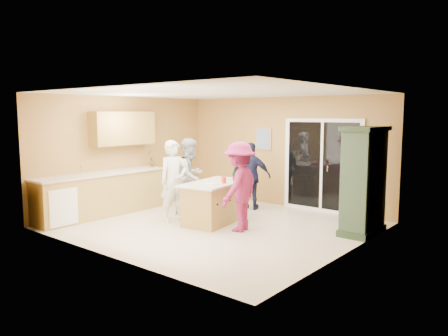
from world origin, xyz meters
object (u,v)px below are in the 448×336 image
Objects in this scene: woman_white at (174,181)px; woman_grey at (191,176)px; woman_navy at (251,176)px; green_hutch at (364,182)px; woman_magenta at (239,187)px; kitchen_island at (215,204)px.

woman_white reaches higher than woman_grey.
woman_navy is (0.55, 1.93, -0.06)m from woman_white.
woman_grey is 1.42m from woman_navy.
woman_magenta is at bearing -145.99° from green_hutch.
woman_navy is (-2.81, 0.39, -0.19)m from green_hutch.
kitchen_island is 0.91m from woman_magenta.
woman_white is 1.51m from woman_magenta.
kitchen_island is at bearing -113.48° from woman_magenta.
green_hutch reaches higher than woman_grey.
woman_magenta is (1.75, -0.50, 0.01)m from woman_grey.
green_hutch reaches higher than woman_white.
woman_magenta is at bearing 95.69° from woman_navy.
kitchen_island is 0.86× the size of green_hutch.
green_hutch is 1.18× the size of woman_white.
woman_navy is 1.91m from woman_magenta.
green_hutch is 3.70m from woman_white.
woman_white is 1.00× the size of woman_grey.
woman_grey is at bearing 152.59° from kitchen_island.
green_hutch is at bearing 113.42° from woman_magenta.
kitchen_island is 0.95m from woman_white.
woman_grey reaches higher than woman_navy.
green_hutch reaches higher than woman_magenta.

